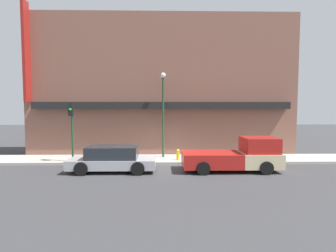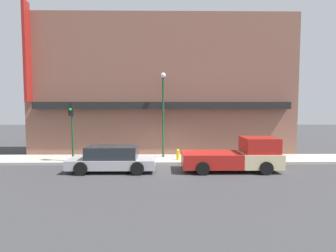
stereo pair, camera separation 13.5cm
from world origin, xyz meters
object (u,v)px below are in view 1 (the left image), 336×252
fire_hydrant (178,155)px  parked_car (113,159)px  street_lamp (163,105)px  traffic_light (72,122)px  pickup_truck (237,156)px

fire_hydrant → parked_car: bearing=-149.3°
parked_car → street_lamp: street_lamp is taller
parked_car → traffic_light: (-2.88, 1.84, 2.01)m
pickup_truck → traffic_light: (-9.92, 1.84, 1.88)m
parked_car → street_lamp: bearing=48.3°
fire_hydrant → traffic_light: 7.05m
parked_car → street_lamp: 5.36m
fire_hydrant → traffic_light: (-6.69, -0.42, 2.19)m
pickup_truck → traffic_light: size_ratio=1.47×
fire_hydrant → street_lamp: 3.56m
fire_hydrant → street_lamp: (-0.96, 1.11, 3.24)m
pickup_truck → parked_car: bearing=178.6°
pickup_truck → street_lamp: size_ratio=0.94×
pickup_truck → street_lamp: (-4.19, 3.37, 2.94)m
street_lamp → traffic_light: street_lamp is taller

